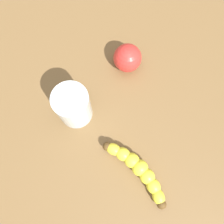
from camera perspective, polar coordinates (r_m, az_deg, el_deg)
The scene contains 4 objects.
wooden_tabletop at distance 61.16cm, azimuth -6.27°, elevation -1.36°, with size 120.00×120.00×3.00cm, color brown.
banana at distance 55.60cm, azimuth 6.32°, elevation -13.75°, with size 17.96×10.18×3.85cm.
smoothie_glass at distance 55.64cm, azimuth -9.24°, elevation 1.55°, with size 8.23×8.23×10.63cm.
apple_fruit at distance 61.70cm, azimuth 3.77°, elevation 12.95°, with size 7.26×7.26×7.26cm, color red.
Camera 1 is at (-11.93, 12.66, 60.14)cm, focal length 37.66 mm.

